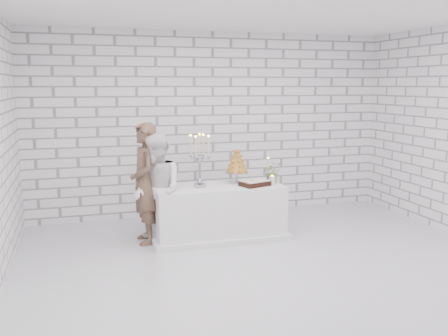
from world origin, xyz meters
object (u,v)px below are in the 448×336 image
(cake_table, at_px, (218,211))
(bride, at_px, (157,190))
(groom, at_px, (145,183))
(candelabra, at_px, (200,160))
(croquembouche, at_px, (237,165))

(cake_table, height_order, bride, bride)
(cake_table, xyz_separation_m, groom, (-1.02, 0.07, 0.45))
(bride, bearing_deg, candelabra, 77.80)
(candelabra, bearing_deg, groom, 172.71)
(cake_table, distance_m, croquembouche, 0.72)
(cake_table, xyz_separation_m, candelabra, (-0.27, -0.02, 0.75))
(cake_table, distance_m, bride, 0.96)
(groom, xyz_separation_m, croquembouche, (1.33, 0.05, 0.18))
(bride, relative_size, croquembouche, 2.97)
(candelabra, height_order, croquembouche, candelabra)
(cake_table, height_order, groom, groom)
(bride, bearing_deg, cake_table, 77.40)
(cake_table, height_order, candelabra, candelabra)
(bride, height_order, candelabra, bride)
(cake_table, height_order, croquembouche, croquembouche)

